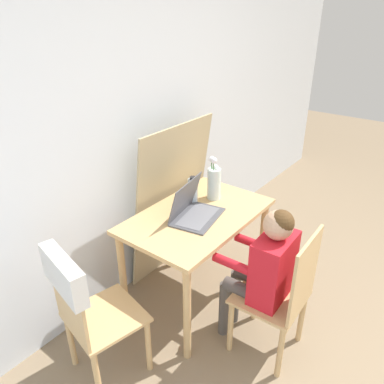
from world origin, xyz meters
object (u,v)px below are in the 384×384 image
chair_occupied (282,296)px  chair_spare (82,300)px  water_bottle (193,190)px  person_seated (266,265)px  laptop (193,209)px  flower_vase (214,181)px

chair_occupied → chair_spare: chair_spare is taller
chair_spare → water_bottle: size_ratio=4.66×
chair_occupied → person_seated: person_seated is taller
person_seated → water_bottle: size_ratio=5.20×
person_seated → chair_occupied: bearing=90.0°
chair_occupied → laptop: laptop is taller
person_seated → water_bottle: person_seated is taller
person_seated → flower_vase: flower_vase is taller
person_seated → chair_spare: bearing=-39.4°
chair_spare → laptop: size_ratio=2.20×
chair_occupied → water_bottle: bearing=-105.9°
laptop → flower_vase: size_ratio=1.27×
chair_occupied → chair_spare: size_ratio=0.99×
person_seated → laptop: size_ratio=2.45×
chair_occupied → flower_vase: size_ratio=2.75×
chair_occupied → laptop: bearing=-95.0°
chair_spare → laptop: laptop is taller
chair_occupied → person_seated: bearing=-90.0°
person_seated → flower_vase: bearing=-121.2°
flower_vase → chair_spare: bearing=178.7°
chair_occupied → flower_vase: 0.93m
laptop → chair_spare: bearing=164.4°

